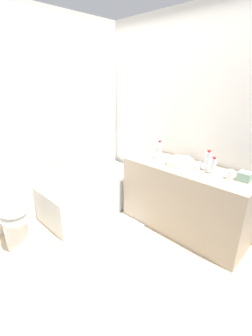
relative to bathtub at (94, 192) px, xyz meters
name	(u,v)px	position (x,y,z in m)	size (l,w,h in m)	color
ground_plane	(101,257)	(-0.57, -0.84, -0.26)	(3.73, 3.73, 0.00)	#C1AD8E
wall_back_tiled	(33,124)	(-0.57, 0.39, 1.02)	(3.13, 0.10, 2.56)	white
wall_right_mirror	(182,122)	(0.84, -0.84, 1.02)	(0.10, 2.76, 2.56)	white
bathtub	(94,192)	(0.00, 0.00, 0.00)	(1.46, 0.69, 1.22)	silver
toilet	(12,215)	(-1.11, 0.03, 0.13)	(0.36, 0.53, 0.77)	white
vanity_counter	(184,199)	(0.50, -1.16, 0.16)	(0.59, 1.52, 0.84)	tan
sink_basin	(180,162)	(0.49, -1.06, 0.61)	(0.31, 0.31, 0.07)	white
sink_faucet	(188,158)	(0.68, -1.06, 0.61)	(0.13, 0.15, 0.07)	#BBBBC0
water_bottle_0	(213,166)	(0.49, -1.46, 0.66)	(0.06, 0.06, 0.19)	silver
water_bottle_1	(208,161)	(0.54, -1.37, 0.69)	(0.06, 0.06, 0.23)	silver
water_bottle_2	(159,150)	(0.49, -0.76, 0.69)	(0.06, 0.06, 0.24)	silver
drinking_glass_0	(152,152)	(0.53, -0.62, 0.63)	(0.07, 0.07, 0.10)	white
drinking_glass_1	(230,175)	(0.48, -1.65, 0.63)	(0.07, 0.07, 0.10)	white
drinking_glass_2	(198,166)	(0.52, -1.28, 0.62)	(0.07, 0.07, 0.08)	white
tissue_box	(245,176)	(0.55, -1.77, 0.62)	(0.12, 0.12, 0.09)	#89B09C
bath_mat	(120,227)	(-0.06, -0.60, -0.26)	(0.55, 0.42, 0.01)	white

